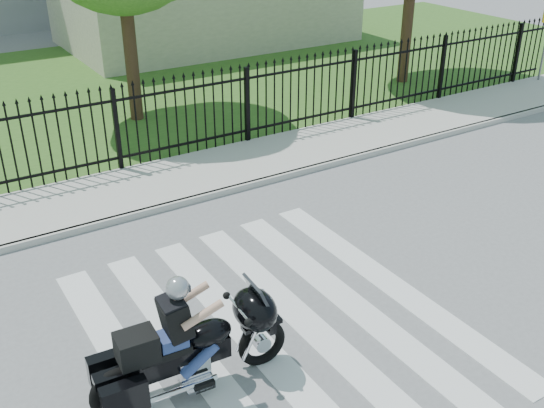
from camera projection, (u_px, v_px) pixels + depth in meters
ground at (277, 328)px, 8.59m from camera, size 120.00×120.00×0.00m
crosswalk at (277, 327)px, 8.59m from camera, size 5.00×5.50×0.01m
sidewalk at (140, 188)px, 12.35m from camera, size 40.00×2.00×0.12m
curb at (160, 208)px, 11.59m from camera, size 40.00×0.12×0.12m
grass_strip at (47, 98)px, 17.67m from camera, size 40.00×12.00×0.02m
iron_fence at (117, 132)px, 12.72m from camera, size 26.00×0.04×1.80m
motorcycle_rider at (186, 344)px, 7.26m from camera, size 2.45×0.83×1.62m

